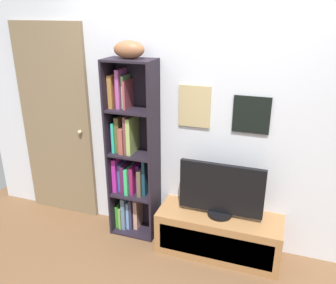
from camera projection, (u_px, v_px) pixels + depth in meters
The scene contains 6 objects.
back_wall at pixel (198, 112), 3.15m from camera, with size 4.80×0.08×2.59m.
bookshelf at pixel (131, 157), 3.38m from camera, with size 0.46×0.29×1.77m.
football at pixel (129, 50), 2.98m from camera, with size 0.28×0.16×0.16m, color #935B3A.
tv_stand at pixel (218, 234), 3.24m from camera, with size 1.14×0.41×0.41m.
television at pixel (221, 191), 3.07m from camera, with size 0.76×0.22×0.51m.
door at pixel (56, 124), 3.66m from camera, with size 0.82×0.09×2.08m.
Camera 1 is at (0.74, -1.83, 2.17)m, focal length 36.93 mm.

